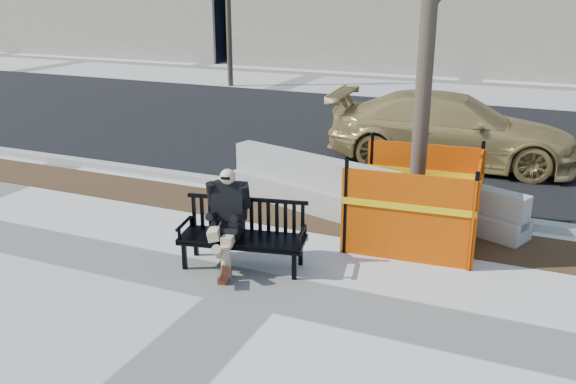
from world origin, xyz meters
name	(u,v)px	position (x,y,z in m)	size (l,w,h in m)	color
ground	(255,289)	(0.00, 0.00, 0.00)	(120.00, 120.00, 0.00)	beige
mulch_strip	(326,219)	(0.00, 2.60, 0.00)	(40.00, 1.20, 0.02)	#47301C
asphalt_street	(411,137)	(0.00, 8.80, 0.00)	(60.00, 10.40, 0.01)	black
curb	(345,199)	(0.00, 3.55, 0.06)	(60.00, 0.25, 0.12)	#9E9B93
bench	(243,267)	(-0.43, 0.51, 0.00)	(1.72, 0.62, 0.92)	black
seated_man	(228,264)	(-0.65, 0.51, 0.00)	(0.57, 0.95, 1.34)	black
tree_fence	(413,238)	(1.47, 2.42, 0.00)	(2.73, 2.73, 6.84)	#F64D00
sedan	(449,164)	(1.27, 6.75, 0.00)	(2.08, 5.12, 1.49)	#A88D4F
jersey_barrier_left	(312,208)	(-0.42, 3.03, 0.00)	(3.21, 0.64, 0.92)	#9B9991
jersey_barrier_right	(447,222)	(1.82, 3.28, 0.00)	(2.56, 0.51, 0.73)	#A09E96
far_tree_left	(231,86)	(-8.12, 14.30, 0.00)	(2.21, 2.21, 5.98)	#42392A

